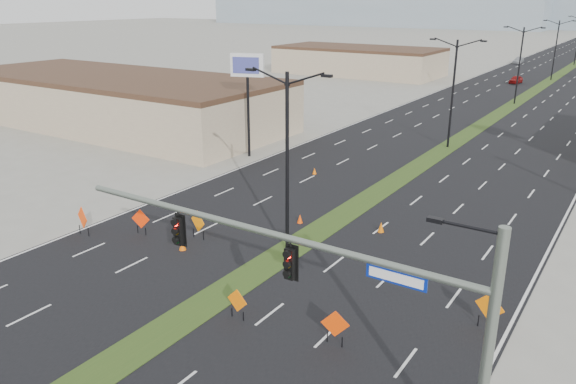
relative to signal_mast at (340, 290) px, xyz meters
The scene contains 24 objects.
ground 10.01m from the signal_mast, 166.85° to the right, with size 600.00×600.00×0.00m, color gray.
road_surface 98.49m from the signal_mast, 94.99° to the left, with size 25.00×400.00×0.02m, color black.
median_strip 98.49m from the signal_mast, 94.99° to the left, with size 2.00×400.00×0.04m, color #2B4619.
building_sw_near 51.83m from the signal_mast, 147.26° to the left, with size 40.00×16.00×5.00m, color tan.
building_sw_far 92.41m from the signal_mast, 116.04° to the left, with size 30.00×14.00×4.50m, color tan.
mesa_west 306.35m from the signal_mast, 114.82° to the left, with size 180.00×50.00×22.00m, color #8296A2.
signal_mast is the anchor object (origin of this frame).
streetlight_0 13.18m from the signal_mast, 130.54° to the left, with size 5.15×0.24×10.02m.
streetlight_1 38.96m from the signal_mast, 102.69° to the left, with size 5.15×0.24×10.02m.
streetlight_2 66.56m from the signal_mast, 97.39° to the left, with size 5.15×0.24×10.02m.
streetlight_3 94.39m from the signal_mast, 95.20° to the left, with size 5.15×0.24×10.02m.
car_left 87.48m from the signal_mast, 98.44° to the left, with size 1.50×3.73×1.27m, color maroon.
car_far 120.53m from the signal_mast, 99.21° to the left, with size 1.80×4.43×1.29m, color #A7AAB0.
construction_sign_0 21.06m from the signal_mast, 165.33° to the left, with size 1.32×0.43×1.82m.
construction_sign_1 19.13m from the signal_mast, 157.22° to the left, with size 1.15×0.39×1.59m.
construction_sign_2 16.81m from the signal_mast, 148.25° to the left, with size 1.31×0.39×1.79m.
construction_sign_3 8.19m from the signal_mast, 155.81° to the left, with size 1.10×0.09×1.47m.
construction_sign_4 5.62m from the signal_mast, 119.22° to the left, with size 1.14×0.43×1.58m.
construction_sign_5 9.48m from the signal_mast, 70.23° to the left, with size 1.31×0.30×1.77m.
cone_0 15.92m from the signal_mast, 153.05° to the left, with size 0.40×0.40×0.67m, color #EC5C04.
cone_1 17.89m from the signal_mast, 126.12° to the left, with size 0.36×0.36×0.60m, color #F44405.
cone_2 16.94m from the signal_mast, 108.94° to the left, with size 0.40×0.40×0.66m, color #D86004.
cone_3 28.15m from the signal_mast, 122.16° to the left, with size 0.32×0.32×0.53m, color #FF6A05.
pole_sign_west 33.80m from the signal_mast, 132.00° to the left, with size 2.92×1.27×9.07m.
Camera 1 is at (15.80, -12.03, 13.49)m, focal length 35.00 mm.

